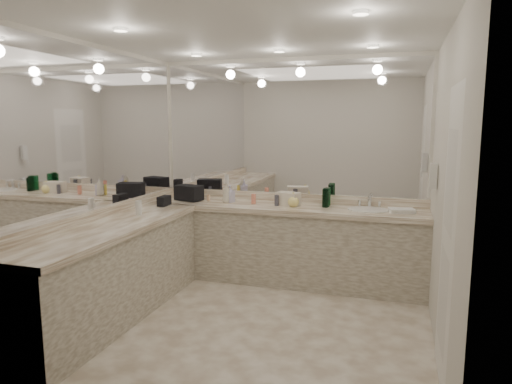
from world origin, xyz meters
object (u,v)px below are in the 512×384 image
(cream_cosmetic_case, at_px, (288,199))
(hand_towel, at_px, (402,210))
(wall_phone, at_px, (433,176))
(soap_bottle_b, at_px, (230,194))
(soap_bottle_c, at_px, (293,200))
(soap_bottle_a, at_px, (226,193))
(sink, at_px, (368,210))
(black_toiletry_bag, at_px, (189,193))

(cream_cosmetic_case, height_order, hand_towel, cream_cosmetic_case)
(cream_cosmetic_case, bearing_deg, wall_phone, -4.49)
(soap_bottle_b, xyz_separation_m, soap_bottle_c, (0.79, -0.07, -0.02))
(wall_phone, bearing_deg, soap_bottle_c, 162.44)
(soap_bottle_b, bearing_deg, soap_bottle_c, -5.09)
(cream_cosmetic_case, distance_m, hand_towel, 1.26)
(cream_cosmetic_case, height_order, soap_bottle_a, soap_bottle_a)
(soap_bottle_a, bearing_deg, hand_towel, -0.62)
(sink, height_order, black_toiletry_bag, black_toiletry_bag)
(cream_cosmetic_case, xyz_separation_m, soap_bottle_a, (-0.75, -0.04, 0.04))
(black_toiletry_bag, height_order, soap_bottle_a, soap_bottle_a)
(black_toiletry_bag, relative_size, hand_towel, 1.23)
(soap_bottle_b, distance_m, soap_bottle_c, 0.80)
(cream_cosmetic_case, bearing_deg, soap_bottle_c, -30.14)
(soap_bottle_a, relative_size, soap_bottle_b, 1.15)
(wall_phone, distance_m, soap_bottle_b, 2.31)
(sink, distance_m, cream_cosmetic_case, 0.91)
(sink, xyz_separation_m, soap_bottle_c, (-0.83, -0.05, 0.09))
(hand_towel, height_order, soap_bottle_c, soap_bottle_c)
(sink, bearing_deg, wall_phone, -39.57)
(wall_phone, xyz_separation_m, cream_cosmetic_case, (-1.51, 0.53, -0.37))
(cream_cosmetic_case, bearing_deg, hand_towel, 11.97)
(hand_towel, bearing_deg, soap_bottle_c, -179.30)
(soap_bottle_c, bearing_deg, cream_cosmetic_case, 134.94)
(hand_towel, relative_size, soap_bottle_a, 1.09)
(black_toiletry_bag, xyz_separation_m, soap_bottle_a, (0.48, 0.02, 0.03))
(soap_bottle_b, relative_size, soap_bottle_c, 1.25)
(soap_bottle_a, bearing_deg, soap_bottle_b, 46.04)
(soap_bottle_a, bearing_deg, cream_cosmetic_case, 3.27)
(hand_towel, bearing_deg, cream_cosmetic_case, 177.05)
(sink, bearing_deg, hand_towel, -5.34)
(soap_bottle_b, bearing_deg, hand_towel, -1.64)
(cream_cosmetic_case, bearing_deg, black_toiletry_bag, -162.03)
(sink, relative_size, cream_cosmetic_case, 1.68)
(wall_phone, bearing_deg, hand_towel, 118.55)
(soap_bottle_c, bearing_deg, soap_bottle_b, 174.91)
(hand_towel, xyz_separation_m, soap_bottle_a, (-2.00, 0.02, 0.10))
(soap_bottle_a, bearing_deg, sink, 0.38)
(black_toiletry_bag, distance_m, hand_towel, 2.48)
(black_toiletry_bag, relative_size, soap_bottle_c, 1.91)
(hand_towel, bearing_deg, soap_bottle_a, 179.38)
(soap_bottle_a, bearing_deg, soap_bottle_c, -2.51)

